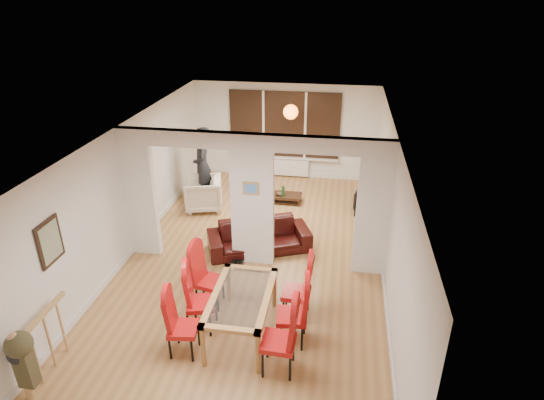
% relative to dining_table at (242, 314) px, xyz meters
% --- Properties ---
extents(floor, '(5.00, 9.00, 0.01)m').
position_rel_dining_table_xyz_m(floor, '(-0.23, 2.06, -0.37)').
color(floor, '#A57542').
rests_on(floor, ground).
extents(room_walls, '(5.00, 9.00, 2.60)m').
position_rel_dining_table_xyz_m(room_walls, '(-0.23, 2.06, 0.93)').
color(room_walls, silver).
rests_on(room_walls, floor).
extents(divider_wall, '(5.00, 0.18, 2.60)m').
position_rel_dining_table_xyz_m(divider_wall, '(-0.23, 2.06, 0.93)').
color(divider_wall, white).
rests_on(divider_wall, floor).
extents(bay_window_blinds, '(3.00, 0.08, 1.80)m').
position_rel_dining_table_xyz_m(bay_window_blinds, '(-0.23, 6.50, 1.13)').
color(bay_window_blinds, black).
rests_on(bay_window_blinds, room_walls).
extents(radiator, '(1.40, 0.08, 0.50)m').
position_rel_dining_table_xyz_m(radiator, '(-0.23, 6.46, -0.07)').
color(radiator, white).
rests_on(radiator, floor).
extents(pendant_light, '(0.36, 0.36, 0.36)m').
position_rel_dining_table_xyz_m(pendant_light, '(0.07, 5.36, 1.78)').
color(pendant_light, orange).
rests_on(pendant_light, room_walls).
extents(stair_newel, '(0.40, 1.20, 1.10)m').
position_rel_dining_table_xyz_m(stair_newel, '(-2.48, -1.14, 0.18)').
color(stair_newel, tan).
rests_on(stair_newel, floor).
extents(wall_poster, '(0.04, 0.52, 0.67)m').
position_rel_dining_table_xyz_m(wall_poster, '(-2.70, -0.34, 1.23)').
color(wall_poster, gray).
rests_on(wall_poster, room_walls).
extents(pillar_photo, '(0.30, 0.03, 0.25)m').
position_rel_dining_table_xyz_m(pillar_photo, '(-0.23, 1.96, 1.23)').
color(pillar_photo, '#4C8CD8').
rests_on(pillar_photo, divider_wall).
extents(dining_table, '(0.88, 1.57, 0.74)m').
position_rel_dining_table_xyz_m(dining_table, '(0.00, 0.00, 0.00)').
color(dining_table, '#A06F3B').
rests_on(dining_table, floor).
extents(dining_chair_la, '(0.46, 0.46, 1.03)m').
position_rel_dining_table_xyz_m(dining_chair_la, '(-0.75, -0.52, 0.14)').
color(dining_chair_la, '#A91112').
rests_on(dining_chair_la, floor).
extents(dining_chair_lb, '(0.52, 0.52, 1.09)m').
position_rel_dining_table_xyz_m(dining_chair_lb, '(-0.65, 0.04, 0.18)').
color(dining_chair_lb, '#A91112').
rests_on(dining_chair_lb, floor).
extents(dining_chair_lc, '(0.52, 0.52, 1.09)m').
position_rel_dining_table_xyz_m(dining_chair_lc, '(-0.68, 0.62, 0.18)').
color(dining_chair_lc, '#A91112').
rests_on(dining_chair_lc, floor).
extents(dining_chair_ra, '(0.48, 0.48, 1.15)m').
position_rel_dining_table_xyz_m(dining_chair_ra, '(0.66, -0.62, 0.21)').
color(dining_chair_ra, '#A91112').
rests_on(dining_chair_ra, floor).
extents(dining_chair_rb, '(0.48, 0.48, 1.10)m').
position_rel_dining_table_xyz_m(dining_chair_rb, '(0.77, -0.04, 0.18)').
color(dining_chair_rb, '#A91112').
rests_on(dining_chair_rb, floor).
extents(dining_chair_rc, '(0.46, 0.46, 1.11)m').
position_rel_dining_table_xyz_m(dining_chair_rc, '(0.78, 0.54, 0.19)').
color(dining_chair_rc, '#A91112').
rests_on(dining_chair_rc, floor).
extents(sofa, '(2.20, 1.51, 0.60)m').
position_rel_dining_table_xyz_m(sofa, '(-0.19, 2.48, -0.07)').
color(sofa, black).
rests_on(sofa, floor).
extents(armchair, '(1.03, 1.05, 0.79)m').
position_rel_dining_table_xyz_m(armchair, '(-1.87, 4.14, 0.03)').
color(armchair, beige).
rests_on(armchair, floor).
extents(person, '(0.79, 0.64, 1.90)m').
position_rel_dining_table_xyz_m(person, '(-1.97, 4.57, 0.58)').
color(person, black).
rests_on(person, floor).
extents(television, '(1.01, 0.35, 0.58)m').
position_rel_dining_table_xyz_m(television, '(1.77, 4.79, -0.08)').
color(television, black).
rests_on(television, floor).
extents(coffee_table, '(0.91, 0.46, 0.21)m').
position_rel_dining_table_xyz_m(coffee_table, '(-0.02, 4.80, -0.26)').
color(coffee_table, black).
rests_on(coffee_table, floor).
extents(bottle, '(0.07, 0.07, 0.30)m').
position_rel_dining_table_xyz_m(bottle, '(-0.00, 4.68, -0.01)').
color(bottle, '#143F19').
rests_on(bottle, coffee_table).
extents(bowl, '(0.20, 0.20, 0.05)m').
position_rel_dining_table_xyz_m(bowl, '(-0.10, 4.74, -0.13)').
color(bowl, black).
rests_on(bowl, coffee_table).
extents(shoes, '(0.22, 0.24, 0.09)m').
position_rel_dining_table_xyz_m(shoes, '(-0.51, 1.81, -0.32)').
color(shoes, black).
rests_on(shoes, floor).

